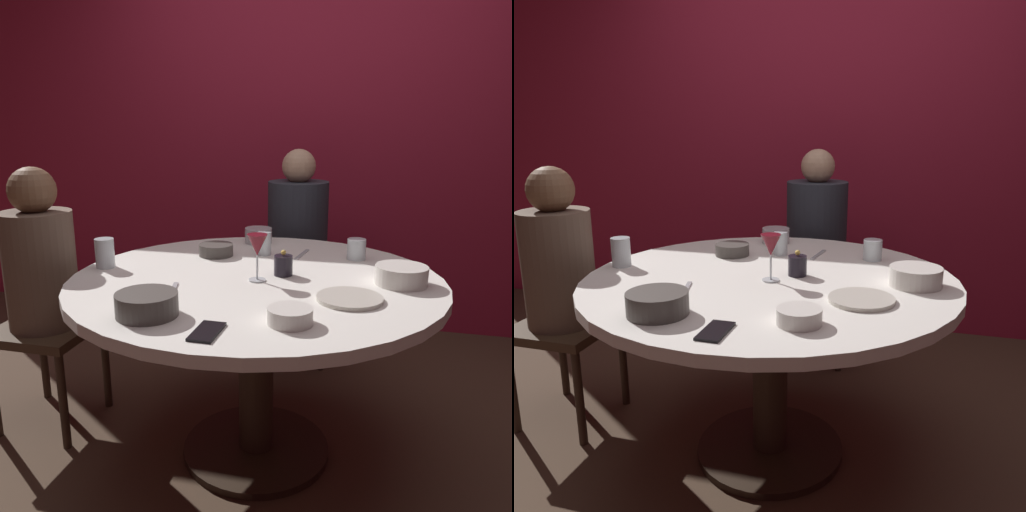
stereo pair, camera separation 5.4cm
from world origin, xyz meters
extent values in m
plane|color=#4C3828|center=(0.00, 0.00, 0.00)|extent=(8.00, 8.00, 0.00)
cube|color=maroon|center=(0.00, 1.58, 1.30)|extent=(6.00, 0.10, 2.60)
cylinder|color=white|center=(0.00, 0.00, 0.74)|extent=(1.41, 1.41, 0.04)
cylinder|color=#332319|center=(0.00, 0.00, 0.36)|extent=(0.14, 0.14, 0.72)
cylinder|color=#2D2116|center=(0.00, 0.00, 0.01)|extent=(0.60, 0.60, 0.03)
cube|color=#3F2D1E|center=(-0.95, 0.00, 0.45)|extent=(0.40, 0.40, 0.04)
cylinder|color=brown|center=(-0.95, 0.00, 0.72)|extent=(0.30, 0.30, 0.50)
sphere|color=brown|center=(-0.95, 0.00, 1.06)|extent=(0.19, 0.19, 0.19)
cylinder|color=#332319|center=(-0.78, -0.17, 0.21)|extent=(0.04, 0.04, 0.43)
cylinder|color=#332319|center=(-1.12, 0.17, 0.21)|extent=(0.04, 0.04, 0.43)
cylinder|color=#332319|center=(-0.78, 0.17, 0.21)|extent=(0.04, 0.04, 0.43)
cube|color=#3F2D1E|center=(0.00, 0.97, 0.45)|extent=(0.40, 0.40, 0.04)
cylinder|color=#2D333D|center=(0.00, 0.97, 0.75)|extent=(0.34, 0.34, 0.55)
sphere|color=tan|center=(0.00, 0.97, 1.10)|extent=(0.19, 0.19, 0.19)
cylinder|color=#332319|center=(-0.17, 1.14, 0.21)|extent=(0.04, 0.04, 0.43)
cylinder|color=#332319|center=(-0.17, 0.80, 0.21)|extent=(0.04, 0.04, 0.43)
cylinder|color=#332319|center=(0.17, 1.14, 0.21)|extent=(0.04, 0.04, 0.43)
cylinder|color=#332319|center=(0.17, 0.80, 0.21)|extent=(0.04, 0.04, 0.43)
cylinder|color=black|center=(0.10, 0.04, 0.80)|extent=(0.07, 0.07, 0.08)
sphere|color=#F9D159|center=(0.10, 0.04, 0.85)|extent=(0.02, 0.02, 0.02)
cylinder|color=silver|center=(0.02, -0.05, 0.76)|extent=(0.06, 0.06, 0.01)
cylinder|color=silver|center=(0.02, -0.05, 0.81)|extent=(0.01, 0.01, 0.09)
cone|color=maroon|center=(0.02, -0.05, 0.90)|extent=(0.08, 0.08, 0.08)
cylinder|color=beige|center=(0.36, -0.19, 0.77)|extent=(0.22, 0.22, 0.01)
cube|color=black|center=(0.00, -0.56, 0.76)|extent=(0.07, 0.14, 0.01)
cylinder|color=#B7B7BC|center=(-0.13, 0.56, 0.80)|extent=(0.13, 0.13, 0.07)
cylinder|color=silver|center=(0.21, -0.44, 0.78)|extent=(0.13, 0.13, 0.05)
cylinder|color=#4C4742|center=(-0.25, 0.27, 0.79)|extent=(0.15, 0.15, 0.05)
cylinder|color=silver|center=(0.53, 0.03, 0.79)|extent=(0.19, 0.19, 0.07)
cylinder|color=#4C4742|center=(-0.22, -0.48, 0.80)|extent=(0.19, 0.19, 0.07)
cylinder|color=silver|center=(0.36, 0.35, 0.80)|extent=(0.08, 0.08, 0.09)
cylinder|color=silver|center=(-0.04, 0.33, 0.81)|extent=(0.06, 0.06, 0.10)
cylinder|color=silver|center=(-0.62, -0.02, 0.82)|extent=(0.08, 0.08, 0.12)
cube|color=#B7B7BC|center=(-0.24, -0.25, 0.76)|extent=(0.06, 0.18, 0.01)
cube|color=#B7B7BC|center=(0.12, 0.37, 0.76)|extent=(0.04, 0.18, 0.01)
camera|label=1|loc=(0.45, -1.80, 1.32)|focal=35.67mm
camera|label=2|loc=(0.50, -1.79, 1.32)|focal=35.67mm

